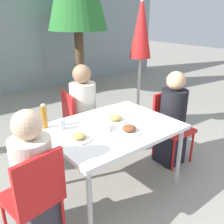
# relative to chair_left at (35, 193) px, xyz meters

# --- Properties ---
(ground_plane) EXTENTS (24.00, 24.00, 0.00)m
(ground_plane) POSITION_rel_chair_left_xyz_m (0.93, 0.22, -0.52)
(ground_plane) COLOR gray
(dining_table) EXTENTS (1.28, 0.98, 0.74)m
(dining_table) POSITION_rel_chair_left_xyz_m (0.93, 0.22, 0.16)
(dining_table) COLOR white
(dining_table) RESTS_ON ground
(chair_left) EXTENTS (0.45, 0.45, 0.88)m
(chair_left) POSITION_rel_chair_left_xyz_m (0.00, 0.00, 0.00)
(chair_left) COLOR red
(chair_left) RESTS_ON ground
(person_left) EXTENTS (0.32, 0.32, 1.17)m
(person_left) POSITION_rel_chair_left_xyz_m (0.04, 0.09, 0.04)
(person_left) COLOR #383842
(person_left) RESTS_ON ground
(chair_right) EXTENTS (0.43, 0.43, 0.88)m
(chair_right) POSITION_rel_chair_left_xyz_m (1.87, 0.22, 0.00)
(chair_right) COLOR red
(chair_right) RESTS_ON ground
(person_right) EXTENTS (0.31, 0.31, 1.18)m
(person_right) POSITION_rel_chair_left_xyz_m (1.81, 0.15, 0.05)
(person_right) COLOR black
(person_right) RESTS_ON ground
(chair_far) EXTENTS (0.46, 0.46, 0.88)m
(chair_far) POSITION_rel_chair_left_xyz_m (0.99, 1.02, 0.00)
(chair_far) COLOR red
(chair_far) RESTS_ON ground
(person_far) EXTENTS (0.34, 0.34, 1.23)m
(person_far) POSITION_rel_chair_left_xyz_m (1.06, 0.96, 0.07)
(person_far) COLOR #383842
(person_far) RESTS_ON ground
(closed_umbrella) EXTENTS (0.36, 0.36, 2.07)m
(closed_umbrella) POSITION_rel_chair_left_xyz_m (2.14, 1.07, 0.97)
(closed_umbrella) COLOR #333333
(closed_umbrella) RESTS_ON ground
(plate_0) EXTENTS (0.24, 0.24, 0.07)m
(plate_0) POSITION_rel_chair_left_xyz_m (0.97, 0.01, 0.24)
(plate_0) COLOR white
(plate_0) RESTS_ON dining_table
(plate_1) EXTENTS (0.22, 0.22, 0.06)m
(plate_1) POSITION_rel_chair_left_xyz_m (0.51, 0.17, 0.24)
(plate_1) COLOR white
(plate_1) RESTS_ON dining_table
(plate_2) EXTENTS (0.24, 0.24, 0.07)m
(plate_2) POSITION_rel_chair_left_xyz_m (1.02, 0.29, 0.24)
(plate_2) COLOR white
(plate_2) RESTS_ON dining_table
(bottle) EXTENTS (0.06, 0.06, 0.25)m
(bottle) POSITION_rel_chair_left_xyz_m (0.39, 0.60, 0.33)
(bottle) COLOR #B7751E
(bottle) RESTS_ON dining_table
(drinking_cup) EXTENTS (0.07, 0.07, 0.10)m
(drinking_cup) POSITION_rel_chair_left_xyz_m (0.49, 0.46, 0.27)
(drinking_cup) COLOR silver
(drinking_cup) RESTS_ON dining_table
(salad_bowl) EXTENTS (0.15, 0.15, 0.06)m
(salad_bowl) POSITION_rel_chair_left_xyz_m (0.81, 0.19, 0.24)
(salad_bowl) COLOR white
(salad_bowl) RESTS_ON dining_table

